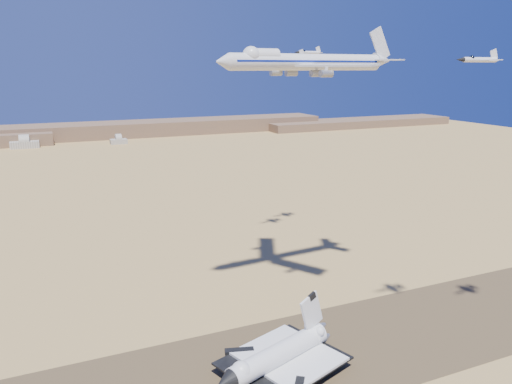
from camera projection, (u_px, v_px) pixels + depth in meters
name	position (u px, v px, depth m)	size (l,w,h in m)	color
ground	(236.00, 375.00, 144.95)	(1200.00, 1200.00, 0.00)	#A47F49
runway	(236.00, 375.00, 144.94)	(600.00, 50.00, 0.06)	brown
ridgeline	(132.00, 131.00, 636.74)	(960.00, 90.00, 18.00)	brown
hangars	(21.00, 145.00, 543.50)	(200.50, 29.50, 30.00)	#B6AFA1
shuttle	(278.00, 357.00, 143.77)	(43.99, 35.60, 21.41)	silver
carrier_747	(303.00, 62.00, 171.46)	(71.51, 55.32, 17.82)	silver
crew_a	(309.00, 377.00, 142.26)	(0.67, 0.44, 1.84)	red
crew_b	(316.00, 378.00, 141.75)	(0.93, 0.53, 1.91)	red
crew_c	(319.00, 378.00, 141.86)	(1.02, 0.52, 1.75)	red
chase_jet_a	(479.00, 60.00, 137.76)	(15.14, 7.97, 3.77)	silver
chase_jet_d	(292.00, 56.00, 224.23)	(14.84, 8.35, 3.73)	silver
chase_jet_e	(309.00, 52.00, 235.31)	(15.10, 8.21, 3.76)	silver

